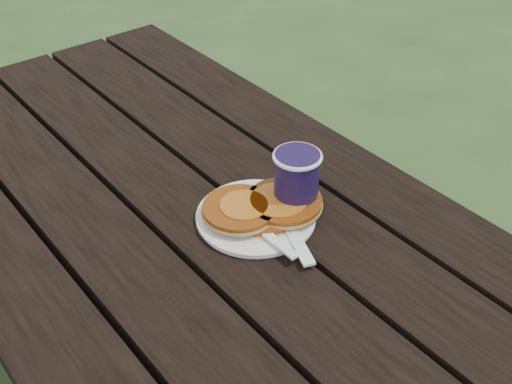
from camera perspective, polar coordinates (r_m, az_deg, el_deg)
plate at (r=1.08m, az=-0.01°, el=-2.27°), size 0.24×0.24×0.01m
pancake_stack at (r=1.07m, az=0.65°, el=-1.32°), size 0.20×0.16×0.04m
knife at (r=1.05m, az=3.02°, el=-3.27°), size 0.08×0.17×0.00m
fork at (r=1.02m, az=1.51°, el=-4.19°), size 0.03×0.16×0.01m
coffee_cup at (r=1.07m, az=3.62°, el=1.14°), size 0.08×0.08×0.11m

